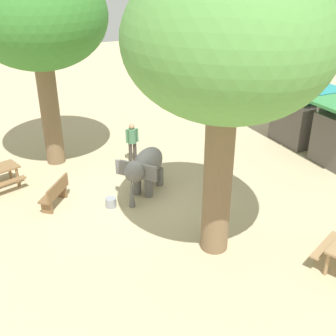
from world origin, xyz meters
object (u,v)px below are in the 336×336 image
Objects in this scene: wooden_bench at (55,193)px; market_stall_teal at (301,117)px; shade_tree_secondary at (226,45)px; shade_tree_main at (38,17)px; feed_bucket at (111,202)px; person_handler at (132,140)px; elephant at (145,167)px.

market_stall_teal is at bearing -47.02° from wooden_bench.
shade_tree_secondary is 5.57× the size of wooden_bench.
shade_tree_main is 20.74× the size of feed_bucket.
shade_tree_secondary is at bearing 8.14° from person_handler.
person_handler is at bearing 64.72° from shade_tree_main.
shade_tree_secondary is at bearing -101.12° from wooden_bench.
feed_bucket is at bearing -25.56° from elephant.
elephant reaches higher than feed_bucket.
elephant is at bearing 31.16° from shade_tree_main.
market_stall_teal is at bearing 88.62° from person_handler.
shade_tree_main is at bearing -100.77° from elephant.
shade_tree_secondary reaches higher than wooden_bench.
person_handler is at bearing -179.32° from shade_tree_secondary.
shade_tree_main is at bearing -103.61° from market_stall_teal.
market_stall_teal reaches higher than wooden_bench.
shade_tree_main reaches higher than person_handler.
elephant is 0.83× the size of market_stall_teal.
shade_tree_main reaches higher than elephant.
market_stall_teal is 9.57m from feed_bucket.
shade_tree_secondary reaches higher than person_handler.
person_handler is at bearing -21.10° from wooden_bench.
feed_bucket is (-3.29, -1.96, -5.42)m from shade_tree_secondary.
elephant is 1.28× the size of person_handler.
wooden_bench is (2.07, -3.49, -0.48)m from person_handler.
elephant is 8.06m from market_stall_teal.
person_handler is 7.55m from market_stall_teal.
shade_tree_main is 6.12m from wooden_bench.
shade_tree_secondary reaches higher than elephant.
elephant is 1.54× the size of wooden_bench.
feed_bucket is at bearing -80.06° from wooden_bench.
shade_tree_secondary is 7.48m from wooden_bench.
shade_tree_main is 11.43m from market_stall_teal.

